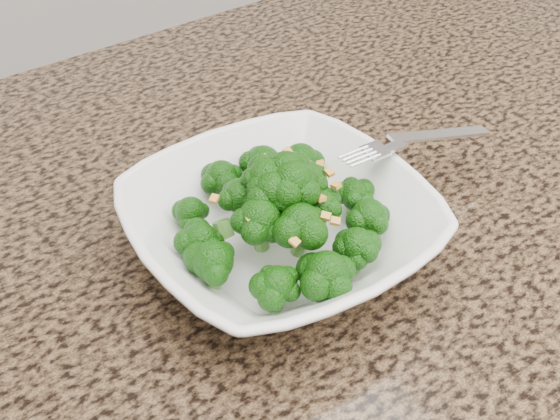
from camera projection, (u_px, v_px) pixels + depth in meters
granite_counter at (435, 246)px, 0.65m from camera, size 1.64×1.04×0.03m
bowl at (280, 227)px, 0.60m from camera, size 0.26×0.26×0.06m
broccoli_pile at (280, 169)px, 0.56m from camera, size 0.22×0.22×0.06m
garlic_topping at (280, 133)px, 0.54m from camera, size 0.13×0.13×0.01m
fork at (397, 146)px, 0.63m from camera, size 0.19×0.06×0.01m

